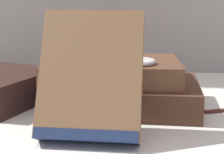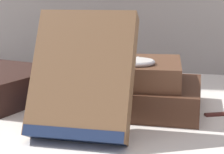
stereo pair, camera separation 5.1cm
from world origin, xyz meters
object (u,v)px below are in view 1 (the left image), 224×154
Objects in this scene: book_flat_top at (112,71)px; pocket_watch at (136,62)px; book_leaning_front at (91,80)px; reading_glasses at (88,79)px; book_flat_bottom at (123,94)px.

book_flat_top is 0.05m from pocket_watch.
pocket_watch is at bearing -40.14° from book_flat_top.
book_leaning_front is 0.31m from reading_glasses.
book_flat_bottom is at bearing 79.24° from book_leaning_front.
reading_glasses is (-0.06, 0.30, -0.07)m from book_leaning_front.
reading_glasses is (-0.10, 0.20, -0.07)m from pocket_watch.
book_flat_top is 1.38× the size of book_leaning_front.
book_flat_top is 3.42× the size of pocket_watch.
book_flat_top is 0.20m from reading_glasses.
pocket_watch reaches higher than reading_glasses.
book_leaning_front is (-0.01, -0.12, 0.01)m from book_flat_top.
book_leaning_front is at bearing -97.77° from book_flat_top.
book_flat_top is at bearing 86.03° from book_leaning_front.
book_leaning_front is (-0.02, -0.13, 0.05)m from book_flat_bottom.
book_flat_bottom is at bearing -60.91° from reading_glasses.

